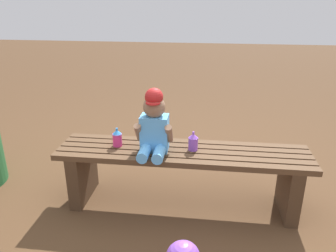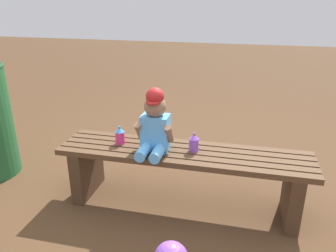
# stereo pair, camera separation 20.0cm
# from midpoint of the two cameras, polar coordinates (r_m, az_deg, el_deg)

# --- Properties ---
(ground_plane) EXTENTS (16.00, 16.00, 0.00)m
(ground_plane) POSITION_cam_midpoint_polar(r_m,az_deg,el_deg) (2.31, -0.16, -13.18)
(ground_plane) COLOR #4C331E
(park_bench) EXTENTS (1.60, 0.35, 0.40)m
(park_bench) POSITION_cam_midpoint_polar(r_m,az_deg,el_deg) (2.17, -0.16, -7.26)
(park_bench) COLOR #513823
(park_bench) RESTS_ON ground_plane
(child_figure) EXTENTS (0.23, 0.27, 0.40)m
(child_figure) POSITION_cam_midpoint_polar(r_m,az_deg,el_deg) (2.04, -5.24, 0.12)
(child_figure) COLOR #59A5E5
(child_figure) RESTS_ON park_bench
(sippy_cup_left) EXTENTS (0.06, 0.06, 0.12)m
(sippy_cup_left) POSITION_cam_midpoint_polar(r_m,az_deg,el_deg) (2.19, -11.32, -2.01)
(sippy_cup_left) COLOR #E5337F
(sippy_cup_left) RESTS_ON park_bench
(sippy_cup_right) EXTENTS (0.06, 0.06, 0.12)m
(sippy_cup_right) POSITION_cam_midpoint_polar(r_m,az_deg,el_deg) (2.09, 1.60, -2.73)
(sippy_cup_right) COLOR #8C4CCC
(sippy_cup_right) RESTS_ON park_bench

